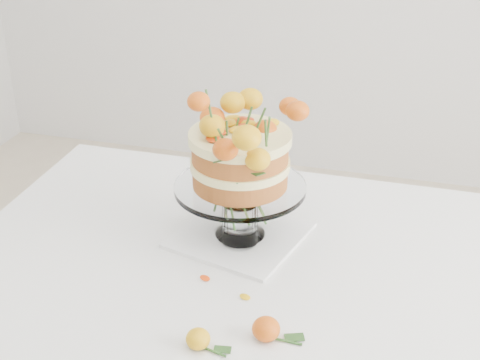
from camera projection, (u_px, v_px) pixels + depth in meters
name	position (u px, v px, depth m)	size (l,w,h in m)	color
table	(269.00, 291.00, 1.53)	(1.43, 0.93, 0.76)	tan
napkin	(240.00, 235.00, 1.58)	(0.27, 0.27, 0.01)	white
cake_stand	(240.00, 165.00, 1.50)	(0.30, 0.30, 0.27)	white
rose_vase	(240.00, 149.00, 1.44)	(0.29, 0.29, 0.42)	white
loose_rose_near	(198.00, 339.00, 1.24)	(0.08, 0.05, 0.04)	gold
loose_rose_far	(266.00, 329.00, 1.26)	(0.10, 0.05, 0.05)	#B95009
stray_petal_a	(205.00, 278.00, 1.43)	(0.03, 0.02, 0.00)	yellow
stray_petal_b	(245.00, 297.00, 1.37)	(0.03, 0.02, 0.00)	yellow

